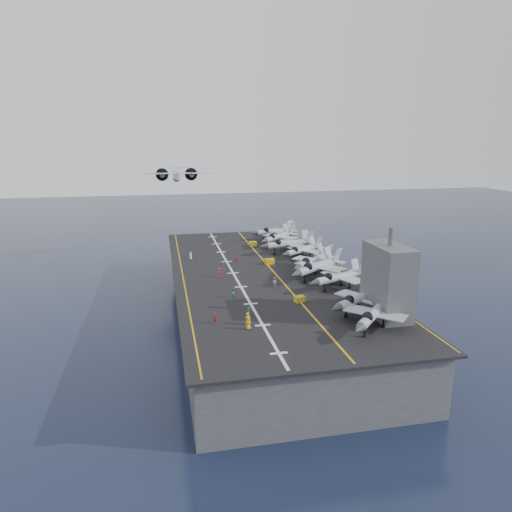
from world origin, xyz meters
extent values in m
plane|color=#142135|center=(0.00, 0.00, 0.00)|extent=(500.00, 500.00, 0.00)
cube|color=#56595E|center=(0.00, 0.00, 5.00)|extent=(36.00, 90.00, 10.00)
cube|color=black|center=(0.00, 0.00, 10.20)|extent=(38.00, 92.00, 0.40)
cube|color=gold|center=(3.00, 0.00, 10.42)|extent=(0.35, 90.00, 0.02)
cube|color=silver|center=(-6.00, 0.00, 10.42)|extent=(0.50, 90.00, 0.02)
cube|color=gold|center=(-17.00, 0.00, 10.42)|extent=(0.25, 90.00, 0.02)
cube|color=gold|center=(18.50, 0.00, 10.42)|extent=(0.25, 90.00, 0.02)
imported|color=gold|center=(-8.53, -31.08, 11.40)|extent=(1.29, 0.95, 2.00)
imported|color=#B21919|center=(-13.31, -27.64, 11.31)|extent=(1.19, 1.31, 1.81)
imported|color=green|center=(-8.62, -15.91, 11.32)|extent=(1.28, 1.32, 1.84)
imported|color=#B21919|center=(-9.44, -2.40, 11.38)|extent=(1.40, 1.37, 1.96)
imported|color=#BB2A39|center=(-3.95, 7.81, 11.25)|extent=(1.10, 0.80, 1.71)
imported|color=silver|center=(-14.33, 14.00, 11.32)|extent=(1.32, 1.16, 1.84)
imported|color=#1C8624|center=(-7.50, -26.09, 11.25)|extent=(1.23, 1.13, 1.70)
imported|color=beige|center=(0.65, -11.25, 11.39)|extent=(1.38, 1.41, 1.98)
imported|color=gold|center=(-8.27, -29.15, 11.40)|extent=(1.29, 0.95, 2.00)
camera|label=1|loc=(-20.80, -95.57, 38.75)|focal=32.00mm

